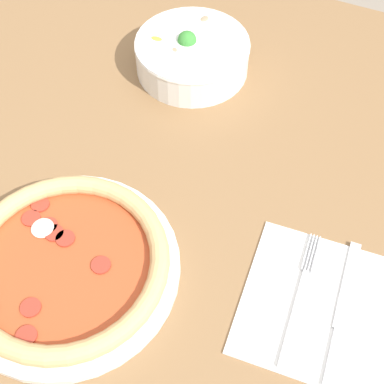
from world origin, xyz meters
TOP-DOWN VIEW (x-y plane):
  - ground_plane at (0.00, 0.00)m, footprint 8.00×8.00m
  - dining_table at (0.00, 0.00)m, footprint 1.21×0.98m
  - pizza at (0.03, -0.23)m, footprint 0.30×0.30m
  - bowl at (0.02, 0.19)m, footprint 0.19×0.19m
  - napkin at (0.35, -0.15)m, footprint 0.21×0.21m
  - fork at (0.32, -0.15)m, footprint 0.02×0.19m
  - knife at (0.38, -0.16)m, footprint 0.03×0.21m

SIDE VIEW (x-z plane):
  - ground_plane at x=0.00m, z-range 0.00..0.00m
  - dining_table at x=0.00m, z-range 0.27..0.99m
  - napkin at x=0.35m, z-range 0.72..0.72m
  - knife at x=0.38m, z-range 0.72..0.73m
  - fork at x=0.32m, z-range 0.72..0.73m
  - pizza at x=0.03m, z-range 0.72..0.76m
  - bowl at x=0.02m, z-range 0.72..0.79m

